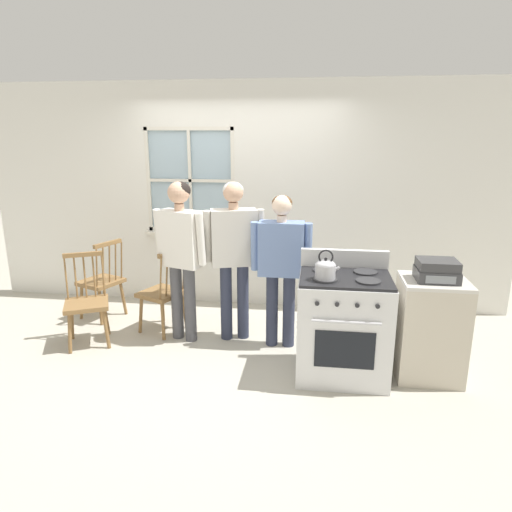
# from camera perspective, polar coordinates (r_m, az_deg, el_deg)

# --- Properties ---
(ground_plane) EXTENTS (16.00, 16.00, 0.00)m
(ground_plane) POSITION_cam_1_polar(r_m,az_deg,el_deg) (4.65, -4.62, -11.83)
(ground_plane) COLOR #B2AD9E
(wall_back) EXTENTS (6.40, 0.16, 2.70)m
(wall_back) POSITION_cam_1_polar(r_m,az_deg,el_deg) (5.57, -1.49, 7.20)
(wall_back) COLOR silver
(wall_back) RESTS_ON ground_plane
(chair_by_window) EXTENTS (0.55, 0.54, 0.93)m
(chair_by_window) POSITION_cam_1_polar(r_m,az_deg,el_deg) (4.96, -20.41, -5.57)
(chair_by_window) COLOR olive
(chair_by_window) RESTS_ON ground_plane
(chair_near_wall) EXTENTS (0.54, 0.55, 0.93)m
(chair_near_wall) POSITION_cam_1_polar(r_m,az_deg,el_deg) (5.03, -11.53, -4.60)
(chair_near_wall) COLOR olive
(chair_near_wall) RESTS_ON ground_plane
(chair_center_cluster) EXTENTS (0.53, 0.54, 0.93)m
(chair_center_cluster) POSITION_cam_1_polar(r_m,az_deg,el_deg) (5.59, -18.67, -3.10)
(chair_center_cluster) COLOR olive
(chair_center_cluster) RESTS_ON ground_plane
(person_elderly_left) EXTENTS (0.58, 0.34, 1.65)m
(person_elderly_left) POSITION_cam_1_polar(r_m,az_deg,el_deg) (4.63, -9.37, 1.36)
(person_elderly_left) COLOR #4C4C51
(person_elderly_left) RESTS_ON ground_plane
(person_teen_center) EXTENTS (0.61, 0.33, 1.65)m
(person_teen_center) POSITION_cam_1_polar(r_m,az_deg,el_deg) (4.60, -2.78, 1.28)
(person_teen_center) COLOR #2D3347
(person_teen_center) RESTS_ON ground_plane
(person_adult_right) EXTENTS (0.59, 0.22, 1.54)m
(person_adult_right) POSITION_cam_1_polar(r_m,az_deg,el_deg) (4.46, 3.16, -0.18)
(person_adult_right) COLOR #2D3347
(person_adult_right) RESTS_ON ground_plane
(stove) EXTENTS (0.79, 0.68, 1.08)m
(stove) POSITION_cam_1_polar(r_m,az_deg,el_deg) (4.12, 10.82, -8.48)
(stove) COLOR silver
(stove) RESTS_ON ground_plane
(kettle) EXTENTS (0.21, 0.17, 0.25)m
(kettle) POSITION_cam_1_polar(r_m,az_deg,el_deg) (3.80, 8.68, -1.56)
(kettle) COLOR #B7B7BC
(kettle) RESTS_ON stove
(potted_plant) EXTENTS (0.13, 0.13, 0.26)m
(potted_plant) POSITION_cam_1_polar(r_m,az_deg,el_deg) (5.76, -10.64, 3.68)
(potted_plant) COLOR #42474C
(potted_plant) RESTS_ON wall_back
(side_counter) EXTENTS (0.55, 0.50, 0.90)m
(side_counter) POSITION_cam_1_polar(r_m,az_deg,el_deg) (4.32, 20.92, -8.46)
(side_counter) COLOR beige
(side_counter) RESTS_ON ground_plane
(stereo) EXTENTS (0.34, 0.29, 0.18)m
(stereo) POSITION_cam_1_polar(r_m,az_deg,el_deg) (4.12, 21.68, -1.69)
(stereo) COLOR #38383A
(stereo) RESTS_ON side_counter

